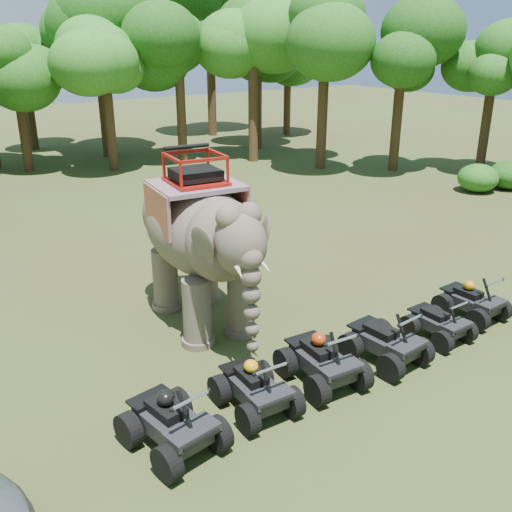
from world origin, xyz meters
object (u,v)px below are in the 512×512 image
object	(u,v)px
atv_0	(172,415)
atv_5	(473,296)
atv_2	(322,354)
atv_1	(255,382)
elephant	(200,240)
atv_4	(439,318)
atv_3	(386,335)

from	to	relation	value
atv_0	atv_5	distance (m)	8.90
atv_2	atv_5	size ratio (longest dim) A/B	1.11
atv_0	atv_1	distance (m)	1.89
atv_0	elephant	bearing A→B (deg)	45.33
elephant	atv_2	xyz separation A→B (m)	(0.65, -4.02, -1.57)
atv_0	atv_5	bearing A→B (deg)	-8.21
atv_1	atv_4	bearing A→B (deg)	0.38
elephant	atv_5	bearing A→B (deg)	-26.73
atv_2	atv_5	bearing A→B (deg)	5.35
atv_2	atv_3	xyz separation A→B (m)	(1.76, -0.19, -0.02)
elephant	atv_2	distance (m)	4.37
atv_2	atv_4	bearing A→B (deg)	1.97
atv_2	atv_3	size ratio (longest dim) A/B	1.03
atv_1	atv_0	bearing A→B (deg)	-174.82
atv_0	atv_5	size ratio (longest dim) A/B	1.11
atv_0	atv_2	distance (m)	3.62
elephant	atv_0	world-z (taller)	elephant
atv_3	atv_5	size ratio (longest dim) A/B	1.08
atv_4	atv_2	bearing A→B (deg)	177.30
atv_3	atv_0	bearing A→B (deg)	174.38
atv_3	atv_5	world-z (taller)	atv_3
atv_3	atv_5	bearing A→B (deg)	-0.54
elephant	atv_3	size ratio (longest dim) A/B	2.97
atv_4	atv_5	bearing A→B (deg)	8.10
atv_1	atv_3	xyz separation A→B (m)	(3.49, -0.24, 0.02)
atv_3	atv_4	xyz separation A→B (m)	(1.87, -0.02, -0.10)
elephant	atv_0	size ratio (longest dim) A/B	2.88
elephant	atv_0	bearing A→B (deg)	-118.92
atv_3	atv_4	bearing A→B (deg)	-4.32
atv_4	atv_5	world-z (taller)	atv_5
elephant	atv_1	xyz separation A→B (m)	(-1.08, -3.98, -1.61)
atv_2	atv_3	distance (m)	1.77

